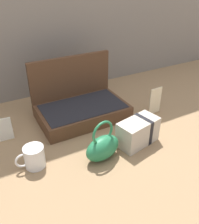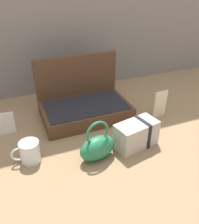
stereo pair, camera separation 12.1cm
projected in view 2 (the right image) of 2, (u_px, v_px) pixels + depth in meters
The scene contains 7 objects.
ground_plane at pixel (101, 129), 1.29m from camera, with size 6.00×6.00×0.00m, color #8C6D4C.
open_suitcase at pixel (84, 104), 1.39m from camera, with size 0.48×0.31×0.32m.
teal_pouch_handbag at pixel (97, 147), 1.07m from camera, with size 0.19×0.12×0.19m.
cream_toiletry_bag at pixel (137, 134), 1.15m from camera, with size 0.22×0.14×0.13m.
coffee_mug at pixel (29, 152), 1.06m from camera, with size 0.13×0.09×0.10m.
info_card_left at pixel (160, 104), 1.37m from camera, with size 0.08×0.01×0.16m, color beige.
poster_card_right at pixel (5, 124), 1.23m from camera, with size 0.09×0.01×0.12m, color silver.
Camera 2 is at (-0.40, -0.98, 0.74)m, focal length 39.34 mm.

